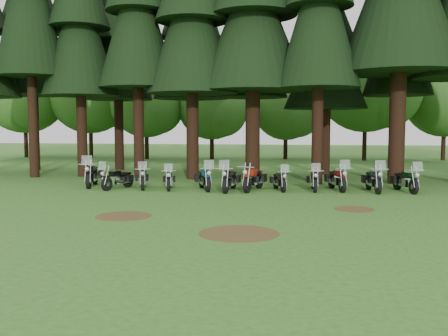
{
  "coord_description": "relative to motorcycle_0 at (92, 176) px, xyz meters",
  "views": [
    {
      "loc": [
        2.62,
        -17.21,
        2.91
      ],
      "look_at": [
        -0.8,
        5.0,
        1.0
      ],
      "focal_mm": 40.0,
      "sensor_mm": 36.0,
      "label": 1
    }
  ],
  "objects": [
    {
      "name": "dirt_patch_0",
      "position": [
        4.24,
        -7.27,
        -0.52
      ],
      "size": [
        1.8,
        1.8,
        0.01
      ],
      "primitive_type": "cylinder",
      "color": "#4C3D1E",
      "rests_on": "ground"
    },
    {
      "name": "decid_1",
      "position": [
        -8.74,
        20.5,
        5.31
      ],
      "size": [
        7.91,
        7.69,
        9.88
      ],
      "color": "black",
      "rests_on": "ground"
    },
    {
      "name": "decid_2",
      "position": [
        -3.19,
        19.51,
        4.43
      ],
      "size": [
        6.72,
        6.53,
        8.4
      ],
      "color": "black",
      "rests_on": "ground"
    },
    {
      "name": "decid_4",
      "position": [
        8.82,
        21.06,
        3.85
      ],
      "size": [
        5.93,
        5.76,
        7.41
      ],
      "color": "black",
      "rests_on": "ground"
    },
    {
      "name": "dirt_patch_2",
      "position": [
        8.24,
        -9.27,
        -0.52
      ],
      "size": [
        2.2,
        2.2,
        0.01
      ],
      "primitive_type": "cylinder",
      "color": "#4C3D1E",
      "rests_on": "ground"
    },
    {
      "name": "ground",
      "position": [
        7.24,
        -5.27,
        -0.52
      ],
      "size": [
        120.0,
        120.0,
        0.0
      ],
      "primitive_type": "plane",
      "color": "#326721",
      "rests_on": "ground"
    },
    {
      "name": "motorcycle_1",
      "position": [
        1.55,
        -0.72,
        -0.08
      ],
      "size": [
        0.97,
        2.07,
        1.33
      ],
      "rotation": [
        0.0,
        0.0,
        -0.35
      ],
      "color": "black",
      "rests_on": "ground"
    },
    {
      "name": "motorcycle_2",
      "position": [
        2.61,
        -0.34,
        -0.08
      ],
      "size": [
        0.94,
        2.07,
        1.33
      ],
      "rotation": [
        0.0,
        0.0,
        0.34
      ],
      "color": "black",
      "rests_on": "ground"
    },
    {
      "name": "decid_5",
      "position": [
        15.54,
        20.45,
        5.71
      ],
      "size": [
        8.45,
        8.21,
        10.56
      ],
      "color": "black",
      "rests_on": "ground"
    },
    {
      "name": "motorcycle_7",
      "position": [
        8.94,
        -0.08,
        -0.11
      ],
      "size": [
        0.79,
        1.97,
        1.25
      ],
      "rotation": [
        0.0,
        0.0,
        0.28
      ],
      "color": "black",
      "rests_on": "ground"
    },
    {
      "name": "dirt_patch_1",
      "position": [
        11.74,
        -4.77,
        -0.52
      ],
      "size": [
        1.4,
        1.4,
        0.01
      ],
      "primitive_type": "cylinder",
      "color": "#4C3D1E",
      "rests_on": "ground"
    },
    {
      "name": "pine_back_5",
      "position": [
        15.31,
        7.59,
        9.25
      ],
      "size": [
        3.94,
        3.94,
        16.33
      ],
      "color": "black",
      "rests_on": "ground"
    },
    {
      "name": "pine_back_3",
      "position": [
        6.87,
        7.68,
        9.17
      ],
      "size": [
        4.35,
        4.35,
        16.2
      ],
      "color": "black",
      "rests_on": "ground"
    },
    {
      "name": "motorcycle_4",
      "position": [
        5.58,
        -0.42,
        -0.04
      ],
      "size": [
        1.1,
        2.23,
        1.44
      ],
      "rotation": [
        0.0,
        0.0,
        0.37
      ],
      "color": "black",
      "rests_on": "ground"
    },
    {
      "name": "motorcycle_9",
      "position": [
        11.5,
        0.35,
        -0.04
      ],
      "size": [
        0.82,
        2.31,
        1.46
      ],
      "rotation": [
        0.0,
        0.0,
        0.23
      ],
      "color": "black",
      "rests_on": "ground"
    },
    {
      "name": "pine_back_4",
      "position": [
        11.28,
        7.98,
        7.73
      ],
      "size": [
        4.94,
        4.94,
        13.78
      ],
      "color": "black",
      "rests_on": "ground"
    },
    {
      "name": "motorcycle_3",
      "position": [
        3.93,
        -0.48,
        -0.1
      ],
      "size": [
        0.72,
        1.99,
        1.26
      ],
      "rotation": [
        0.0,
        0.0,
        0.24
      ],
      "color": "black",
      "rests_on": "ground"
    },
    {
      "name": "pine_back_0",
      "position": [
        -7.44,
        7.98,
        9.78
      ],
      "size": [
        5.0,
        5.0,
        17.21
      ],
      "color": "black",
      "rests_on": "ground"
    },
    {
      "name": "motorcycle_10",
      "position": [
        13.05,
        0.11,
        -0.03
      ],
      "size": [
        0.56,
        2.34,
        1.47
      ],
      "rotation": [
        0.0,
        0.0,
        0.11
      ],
      "color": "black",
      "rests_on": "ground"
    },
    {
      "name": "decid_3",
      "position": [
        2.53,
        19.86,
        3.99
      ],
      "size": [
        6.12,
        5.95,
        7.65
      ],
      "color": "black",
      "rests_on": "ground"
    },
    {
      "name": "motorcycle_8",
      "position": [
        10.48,
        0.09,
        -0.08
      ],
      "size": [
        0.4,
        2.09,
        1.32
      ],
      "rotation": [
        0.0,
        0.0,
        0.04
      ],
      "color": "black",
      "rests_on": "ground"
    },
    {
      "name": "pine_front_2",
      "position": [
        -2.53,
        4.55,
        9.19
      ],
      "size": [
        4.32,
        4.32,
        16.22
      ],
      "color": "black",
      "rests_on": "ground"
    },
    {
      "name": "motorcycle_11",
      "position": [
        14.44,
        0.26,
        -0.05
      ],
      "size": [
        0.85,
        2.23,
        1.41
      ],
      "rotation": [
        0.0,
        0.0,
        0.26
      ],
      "color": "black",
      "rests_on": "ground"
    },
    {
      "name": "decid_0",
      "position": [
        -14.86,
        20.0,
        5.38
      ],
      "size": [
        8.0,
        7.78,
        10.0
      ],
      "color": "black",
      "rests_on": "ground"
    },
    {
      "name": "pine_back_2",
      "position": [
        2.86,
        9.14,
        9.24
      ],
      "size": [
        4.85,
        4.85,
        16.3
      ],
      "color": "black",
      "rests_on": "ground"
    },
    {
      "name": "pine_back_1",
      "position": [
        -2.01,
        9.08,
        9.19
      ],
      "size": [
        4.52,
        4.52,
        16.22
      ],
      "color": "black",
      "rests_on": "ground"
    },
    {
      "name": "motorcycle_5",
      "position": [
        6.76,
        -0.65,
        -0.03
      ],
      "size": [
        0.51,
        2.35,
        1.47
      ],
      "rotation": [
        0.0,
        0.0,
        -0.08
      ],
      "color": "black",
      "rests_on": "ground"
    },
    {
      "name": "motorcycle_0",
      "position": [
        0.0,
        0.0,
        0.0
      ],
      "size": [
        0.89,
        2.48,
        1.57
      ],
      "rotation": [
        0.0,
        0.0,
        0.24
      ],
      "color": "black",
      "rests_on": "ground"
    },
    {
      "name": "motorcycle_6",
      "position": [
        7.79,
        -0.3,
        -0.02
      ],
      "size": [
        0.7,
        2.38,
        0.98
      ],
      "rotation": [
        0.0,
        0.0,
        -0.23
      ],
      "color": "black",
      "rests_on": "ground"
    }
  ]
}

